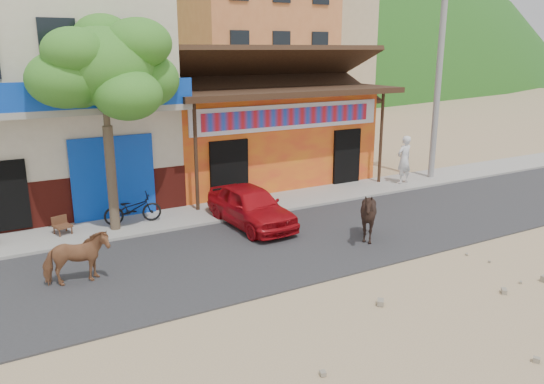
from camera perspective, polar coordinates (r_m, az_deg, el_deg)
The scene contains 15 objects.
ground at distance 13.10m, azimuth 10.23°, elevation -8.40°, with size 120.00×120.00×0.00m, color #9E825B.
road at distance 14.94m, azimuth 4.13°, elevation -5.08°, with size 60.00×5.00×0.04m, color #28282B.
sidewalk at distance 17.80m, azimuth -2.09°, elevation -1.57°, with size 60.00×2.00×0.12m, color gray.
dance_club at distance 21.78m, azimuth -2.31°, elevation 6.23°, with size 8.00×6.00×3.60m, color orange.
cafe_building at distance 19.36m, azimuth -22.78°, elevation 9.02°, with size 7.00×6.00×7.00m, color beige.
apartment_front at distance 37.18m, azimuth -2.68°, elevation 16.42°, with size 9.00×9.00×12.00m, color #CC723F.
apartment_rear at distance 46.89m, azimuth 4.08°, elevation 14.92°, with size 8.00×8.00×10.00m, color tan.
tree at distance 15.43m, azimuth -17.30°, elevation 6.81°, with size 3.00×3.00×6.00m, color #2D721E, non-canonical shape.
utility_pole at distance 22.07m, azimuth 17.48°, elevation 11.73°, with size 0.24×0.24×8.00m, color gray.
cow_tan at distance 12.72m, azimuth -20.27°, elevation -6.72°, with size 0.65×1.43×1.21m, color #925C3A.
cow_dark at distance 14.73m, azimuth 10.34°, elevation -2.51°, with size 1.18×1.33×1.46m, color black.
red_car at distance 15.81m, azimuth -2.30°, elevation -1.50°, with size 1.45×3.60×1.23m, color #AA0C13.
scooter at distance 16.35m, azimuth -14.76°, elevation -1.76°, with size 0.59×1.69×0.89m, color black.
pedestrian at distance 21.05m, azimuth 14.02°, elevation 3.40°, with size 0.68×0.45×1.86m, color white.
cafe_chair_left at distance 15.99m, azimuth -21.69°, elevation -2.63°, with size 0.44×0.44×0.94m, color #482A18, non-canonical shape.
Camera 1 is at (-7.81, -9.15, 5.19)m, focal length 35.00 mm.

